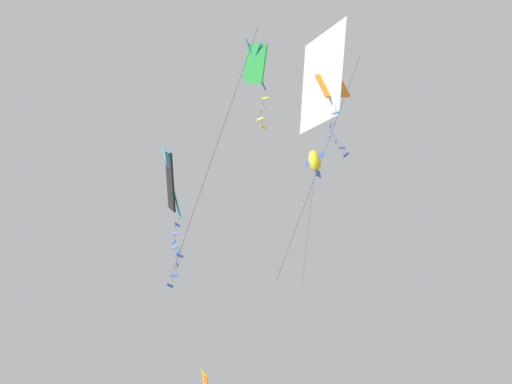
% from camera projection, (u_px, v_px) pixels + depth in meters
% --- Properties ---
extents(kite_delta_near_right, '(3.24, 2.40, 8.13)m').
position_uv_depth(kite_delta_near_right, '(324.00, 80.00, 23.50)').
color(kite_delta_near_right, white).
extents(kite_fish_far_centre, '(1.30, 0.91, 6.98)m').
position_uv_depth(kite_fish_far_centre, '(315.00, 161.00, 36.62)').
color(kite_fish_far_centre, yellow).
extents(kite_diamond_near_left, '(2.77, 1.58, 6.98)m').
position_uv_depth(kite_diamond_near_left, '(254.00, 66.00, 21.53)').
color(kite_diamond_near_left, green).
extents(kite_diamond_highest, '(1.73, 1.33, 4.46)m').
position_uv_depth(kite_diamond_highest, '(170.00, 182.00, 22.23)').
color(kite_diamond_highest, black).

